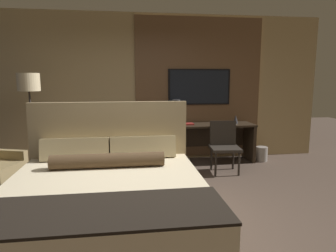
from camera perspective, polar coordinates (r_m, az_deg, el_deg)
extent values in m
plane|color=#4C3D33|center=(3.59, -3.05, -17.29)|extent=(16.00, 16.00, 0.00)
cube|color=tan|center=(5.82, -5.39, 7.13)|extent=(7.20, 0.06, 2.80)
cube|color=brown|center=(5.94, 5.88, 7.16)|extent=(2.48, 0.03, 2.70)
cube|color=#33281E|center=(3.29, -11.59, -17.92)|extent=(1.96, 2.02, 0.22)
cube|color=beige|center=(3.18, -11.75, -13.43)|extent=(2.02, 2.08, 0.34)
cube|color=black|center=(2.49, -12.93, -15.51)|extent=(2.04, 0.73, 0.02)
cube|color=#998460|center=(4.13, -10.91, -4.41)|extent=(2.06, 0.08, 1.29)
cube|color=tan|center=(4.03, -17.21, -4.19)|extent=(0.85, 0.23, 0.31)
cube|color=tan|center=(3.98, -4.78, -3.97)|extent=(0.85, 0.23, 0.31)
cylinder|color=#4C3823|center=(3.59, -11.35, -6.46)|extent=(1.31, 0.17, 0.17)
cube|color=#2D2319|center=(5.71, 6.50, 0.18)|extent=(1.98, 0.56, 0.03)
cube|color=#2D2319|center=(5.62, -3.10, -3.73)|extent=(0.06, 0.51, 0.70)
cube|color=#2D2319|center=(6.08, 15.23, -3.05)|extent=(0.06, 0.51, 0.70)
cube|color=#2D2319|center=(6.01, 5.83, -2.24)|extent=(1.86, 0.02, 0.35)
cube|color=black|center=(5.91, 5.96, 7.42)|extent=(1.22, 0.04, 0.69)
cube|color=black|center=(5.89, 6.01, 7.41)|extent=(1.15, 0.01, 0.63)
cube|color=#28231E|center=(5.17, 10.82, -4.24)|extent=(0.53, 0.50, 0.05)
cube|color=#28231E|center=(5.31, 10.40, -1.28)|extent=(0.45, 0.14, 0.42)
cylinder|color=black|center=(5.01, 9.06, -7.24)|extent=(0.04, 0.04, 0.39)
cylinder|color=black|center=(5.10, 13.37, -7.08)|extent=(0.04, 0.04, 0.39)
cylinder|color=black|center=(5.36, 8.26, -6.14)|extent=(0.04, 0.04, 0.39)
cylinder|color=black|center=(5.44, 12.30, -6.01)|extent=(0.04, 0.04, 0.39)
cube|color=olive|center=(5.21, -28.64, -6.83)|extent=(0.74, 0.33, 0.53)
cylinder|color=#282623|center=(5.45, -23.94, -8.56)|extent=(0.28, 0.28, 0.03)
cylinder|color=#332D28|center=(5.29, -24.43, -1.28)|extent=(0.03, 0.03, 1.44)
cylinder|color=beige|center=(5.22, -25.02, 7.59)|extent=(0.34, 0.34, 0.28)
cylinder|color=#333338|center=(5.69, 1.57, 2.74)|extent=(0.15, 0.15, 0.46)
cone|color=#333338|center=(5.91, 12.75, 1.28)|extent=(0.10, 0.10, 0.16)
cube|color=maroon|center=(5.60, 3.74, 0.39)|extent=(0.23, 0.17, 0.03)
cylinder|color=gray|center=(6.12, 17.41, -5.09)|extent=(0.22, 0.22, 0.28)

